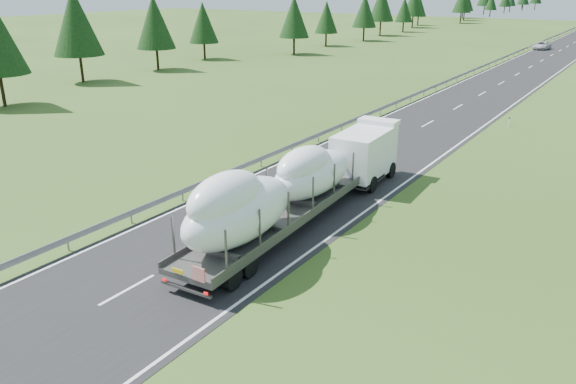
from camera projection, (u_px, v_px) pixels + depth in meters
The scene contains 6 objects.
ground at pixel (254, 220), 30.93m from camera, with size 400.00×400.00×0.00m, color #314D19.
road_surface at pixel (561, 50), 109.11m from camera, with size 10.00×400.00×0.02m, color black.
guardrail at pixel (533, 45), 111.59m from camera, with size 0.10×400.00×0.76m.
tree_line_left at pixel (394, 5), 145.26m from camera, with size 14.84×323.39×12.44m.
boat_truck at pixel (297, 183), 29.69m from camera, with size 3.65×20.28×4.62m.
distant_van at pixel (542, 46), 109.89m from camera, with size 2.48×5.37×1.49m, color silver.
Camera 1 is at (17.25, -22.69, 12.28)m, focal length 35.00 mm.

